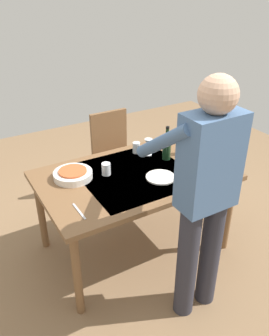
{
  "coord_description": "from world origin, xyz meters",
  "views": [
    {
      "loc": [
        1.2,
        2.07,
        2.13
      ],
      "look_at": [
        0.0,
        0.0,
        0.8
      ],
      "focal_mm": 37.35,
      "sensor_mm": 36.0,
      "label": 1
    }
  ],
  "objects_px": {
    "water_cup_far_left": "(183,148)",
    "serving_bowl_pasta": "(73,174)",
    "water_cup_near_right": "(136,148)",
    "chair_near": "(114,150)",
    "side_bowl_salad": "(191,170)",
    "wine_glass_left": "(148,144)",
    "dining_table": "(135,181)",
    "person_server": "(204,192)",
    "dinner_plate_near": "(161,177)",
    "water_cup_near_left": "(106,169)",
    "wine_bottle": "(167,147)"
  },
  "relations": [
    {
      "from": "dining_table",
      "to": "side_bowl_salad",
      "type": "distance_m",
      "value": 0.46
    },
    {
      "from": "wine_glass_left",
      "to": "wine_bottle",
      "type": "bearing_deg",
      "value": 123.78
    },
    {
      "from": "water_cup_far_left",
      "to": "wine_glass_left",
      "type": "bearing_deg",
      "value": -26.61
    },
    {
      "from": "side_bowl_salad",
      "to": "wine_glass_left",
      "type": "bearing_deg",
      "value": -75.55
    },
    {
      "from": "wine_bottle",
      "to": "wine_glass_left",
      "type": "xyz_separation_m",
      "value": [
        0.09,
        -0.14,
        -0.01
      ]
    },
    {
      "from": "wine_glass_left",
      "to": "serving_bowl_pasta",
      "type": "xyz_separation_m",
      "value": [
        0.71,
        0.04,
        -0.07
      ]
    },
    {
      "from": "person_server",
      "to": "water_cup_near_right",
      "type": "height_order",
      "value": "person_server"
    },
    {
      "from": "chair_near",
      "to": "water_cup_far_left",
      "type": "height_order",
      "value": "chair_near"
    },
    {
      "from": "water_cup_near_left",
      "to": "dinner_plate_near",
      "type": "height_order",
      "value": "water_cup_near_left"
    },
    {
      "from": "water_cup_near_left",
      "to": "dinner_plate_near",
      "type": "bearing_deg",
      "value": 142.86
    },
    {
      "from": "person_server",
      "to": "wine_glass_left",
      "type": "bearing_deg",
      "value": -101.8
    },
    {
      "from": "serving_bowl_pasta",
      "to": "wine_glass_left",
      "type": "bearing_deg",
      "value": -176.42
    },
    {
      "from": "water_cup_far_left",
      "to": "dinner_plate_near",
      "type": "relative_size",
      "value": 0.46
    },
    {
      "from": "chair_near",
      "to": "wine_glass_left",
      "type": "height_order",
      "value": "chair_near"
    },
    {
      "from": "serving_bowl_pasta",
      "to": "side_bowl_salad",
      "type": "relative_size",
      "value": 1.67
    },
    {
      "from": "dining_table",
      "to": "water_cup_near_right",
      "type": "bearing_deg",
      "value": -122.65
    },
    {
      "from": "water_cup_near_left",
      "to": "water_cup_near_right",
      "type": "xyz_separation_m",
      "value": [
        -0.4,
        -0.22,
        -0.0
      ]
    },
    {
      "from": "wine_bottle",
      "to": "water_cup_near_left",
      "type": "distance_m",
      "value": 0.56
    },
    {
      "from": "dining_table",
      "to": "wine_bottle",
      "type": "height_order",
      "value": "wine_bottle"
    },
    {
      "from": "dinner_plate_near",
      "to": "water_cup_near_left",
      "type": "bearing_deg",
      "value": -37.14
    },
    {
      "from": "dining_table",
      "to": "dinner_plate_near",
      "type": "relative_size",
      "value": 6.54
    },
    {
      "from": "wine_glass_left",
      "to": "serving_bowl_pasta",
      "type": "relative_size",
      "value": 0.5
    },
    {
      "from": "water_cup_near_left",
      "to": "water_cup_near_right",
      "type": "distance_m",
      "value": 0.46
    },
    {
      "from": "dining_table",
      "to": "side_bowl_salad",
      "type": "xyz_separation_m",
      "value": [
        -0.38,
        0.23,
        0.11
      ]
    },
    {
      "from": "person_server",
      "to": "water_cup_near_right",
      "type": "bearing_deg",
      "value": -97.32
    },
    {
      "from": "dinner_plate_near",
      "to": "chair_near",
      "type": "bearing_deg",
      "value": -95.92
    },
    {
      "from": "dining_table",
      "to": "serving_bowl_pasta",
      "type": "distance_m",
      "value": 0.49
    },
    {
      "from": "water_cup_near_right",
      "to": "side_bowl_salad",
      "type": "bearing_deg",
      "value": 108.49
    },
    {
      "from": "wine_bottle",
      "to": "water_cup_far_left",
      "type": "xyz_separation_m",
      "value": [
        -0.18,
        -0.0,
        -0.06
      ]
    },
    {
      "from": "wine_glass_left",
      "to": "water_cup_near_right",
      "type": "bearing_deg",
      "value": -54.56
    },
    {
      "from": "chair_near",
      "to": "side_bowl_salad",
      "type": "bearing_deg",
      "value": 97.18
    },
    {
      "from": "chair_near",
      "to": "water_cup_near_right",
      "type": "relative_size",
      "value": 9.46
    },
    {
      "from": "dining_table",
      "to": "wine_glass_left",
      "type": "relative_size",
      "value": 9.96
    },
    {
      "from": "chair_near",
      "to": "water_cup_near_left",
      "type": "relative_size",
      "value": 9.31
    },
    {
      "from": "serving_bowl_pasta",
      "to": "side_bowl_salad",
      "type": "height_order",
      "value": "same"
    },
    {
      "from": "wine_glass_left",
      "to": "dinner_plate_near",
      "type": "height_order",
      "value": "wine_glass_left"
    },
    {
      "from": "water_cup_near_left",
      "to": "serving_bowl_pasta",
      "type": "bearing_deg",
      "value": -17.87
    },
    {
      "from": "wine_glass_left",
      "to": "water_cup_far_left",
      "type": "relative_size",
      "value": 1.43
    },
    {
      "from": "wine_glass_left",
      "to": "dining_table",
      "type": "bearing_deg",
      "value": 39.83
    },
    {
      "from": "person_server",
      "to": "water_cup_far_left",
      "type": "bearing_deg",
      "value": -120.09
    },
    {
      "from": "water_cup_near_left",
      "to": "water_cup_far_left",
      "type": "relative_size",
      "value": 0.92
    },
    {
      "from": "wine_glass_left",
      "to": "serving_bowl_pasta",
      "type": "distance_m",
      "value": 0.72
    },
    {
      "from": "chair_near",
      "to": "water_cup_far_left",
      "type": "relative_size",
      "value": 8.59
    },
    {
      "from": "serving_bowl_pasta",
      "to": "dining_table",
      "type": "bearing_deg",
      "value": 158.18
    },
    {
      "from": "water_cup_near_right",
      "to": "serving_bowl_pasta",
      "type": "bearing_deg",
      "value": 11.91
    },
    {
      "from": "water_cup_near_right",
      "to": "side_bowl_salad",
      "type": "distance_m",
      "value": 0.57
    },
    {
      "from": "side_bowl_salad",
      "to": "dinner_plate_near",
      "type": "distance_m",
      "value": 0.25
    },
    {
      "from": "serving_bowl_pasta",
      "to": "person_server",
      "type": "bearing_deg",
      "value": 119.25
    },
    {
      "from": "dining_table",
      "to": "wine_bottle",
      "type": "xyz_separation_m",
      "value": [
        -0.36,
        -0.08,
        0.18
      ]
    },
    {
      "from": "water_cup_far_left",
      "to": "serving_bowl_pasta",
      "type": "distance_m",
      "value": 0.99
    }
  ]
}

